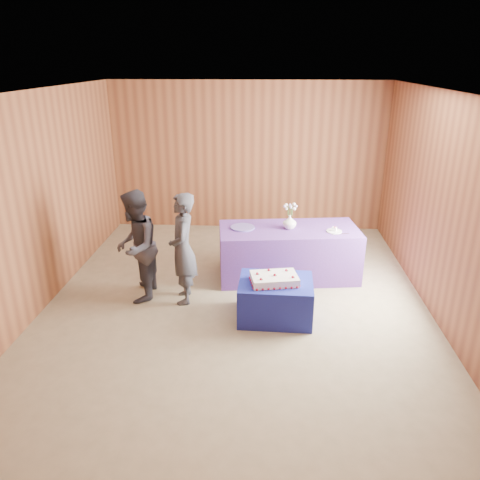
# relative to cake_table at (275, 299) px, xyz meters

# --- Properties ---
(ground) EXTENTS (6.00, 6.00, 0.00)m
(ground) POSITION_rel_cake_table_xyz_m (-0.51, 0.38, -0.25)
(ground) COLOR gray
(ground) RESTS_ON ground
(room_shell) EXTENTS (5.04, 6.04, 2.72)m
(room_shell) POSITION_rel_cake_table_xyz_m (-0.51, 0.38, 1.55)
(room_shell) COLOR brown
(room_shell) RESTS_ON ground
(cake_table) EXTENTS (0.92, 0.73, 0.50)m
(cake_table) POSITION_rel_cake_table_xyz_m (0.00, 0.00, 0.00)
(cake_table) COLOR navy
(cake_table) RESTS_ON ground
(serving_table) EXTENTS (2.09, 1.13, 0.75)m
(serving_table) POSITION_rel_cake_table_xyz_m (0.20, 1.23, 0.12)
(serving_table) COLOR #5C348F
(serving_table) RESTS_ON ground
(sheet_cake) EXTENTS (0.64, 0.49, 0.13)m
(sheet_cake) POSITION_rel_cake_table_xyz_m (-0.02, -0.03, 0.30)
(sheet_cake) COLOR white
(sheet_cake) RESTS_ON cake_table
(vase) EXTENTS (0.26, 0.26, 0.20)m
(vase) POSITION_rel_cake_table_xyz_m (0.20, 1.23, 0.60)
(vase) COLOR silver
(vase) RESTS_ON serving_table
(flower_spray) EXTENTS (0.20, 0.20, 0.15)m
(flower_spray) POSITION_rel_cake_table_xyz_m (0.20, 1.23, 0.83)
(flower_spray) COLOR #2F6B2B
(flower_spray) RESTS_ON vase
(platter) EXTENTS (0.43, 0.43, 0.02)m
(platter) POSITION_rel_cake_table_xyz_m (-0.48, 1.20, 0.51)
(platter) COLOR #5D50A0
(platter) RESTS_ON serving_table
(plate) EXTENTS (0.24, 0.24, 0.01)m
(plate) POSITION_rel_cake_table_xyz_m (0.83, 1.13, 0.51)
(plate) COLOR silver
(plate) RESTS_ON serving_table
(cake_slice) EXTENTS (0.08, 0.08, 0.08)m
(cake_slice) POSITION_rel_cake_table_xyz_m (0.83, 1.13, 0.54)
(cake_slice) COLOR white
(cake_slice) RESTS_ON plate
(knife) EXTENTS (0.26, 0.09, 0.00)m
(knife) POSITION_rel_cake_table_xyz_m (0.91, 1.04, 0.50)
(knife) COLOR #AEAEB2
(knife) RESTS_ON serving_table
(guest_left) EXTENTS (0.44, 0.59, 1.49)m
(guest_left) POSITION_rel_cake_table_xyz_m (-1.21, 0.38, 0.49)
(guest_left) COLOR #32333B
(guest_left) RESTS_ON ground
(guest_right) EXTENTS (0.61, 0.76, 1.50)m
(guest_right) POSITION_rel_cake_table_xyz_m (-1.83, 0.41, 0.50)
(guest_right) COLOR #33323C
(guest_right) RESTS_ON ground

